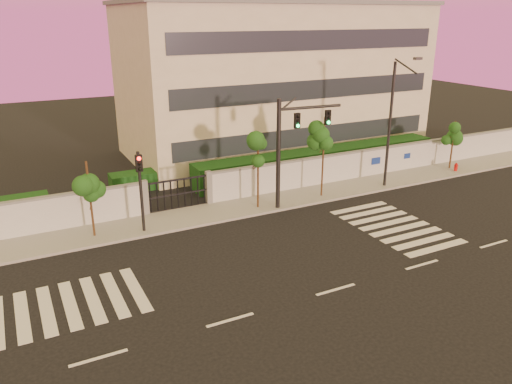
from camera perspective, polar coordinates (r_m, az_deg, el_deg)
ground at (r=22.23m, az=9.09°, el=-10.97°), size 120.00×120.00×0.00m
sidewalk at (r=30.38m, az=-2.54°, el=-1.94°), size 60.00×3.00×0.15m
perimeter_wall at (r=31.36m, az=-3.54°, el=0.68°), size 60.00×0.36×2.20m
hedge_row at (r=34.23m, az=-3.76°, el=1.86°), size 41.00×4.25×1.80m
institutional_building at (r=42.88m, az=1.95°, el=12.80°), size 24.40×12.40×12.25m
road_markings at (r=24.25m, az=0.78°, el=-7.92°), size 57.00×7.62×0.02m
street_tree_c at (r=26.94m, az=-18.58°, el=1.08°), size 1.45×1.16×4.25m
street_tree_d at (r=29.43m, az=0.26°, el=4.45°), size 1.49×1.19×4.79m
street_tree_e at (r=31.63m, az=7.78°, el=5.99°), size 1.43×1.14×5.27m
street_tree_f at (r=40.37m, az=21.67°, el=6.16°), size 1.51×1.20×3.78m
traffic_signal_main at (r=29.60m, az=4.05°, el=5.95°), size 4.26×0.55×6.74m
traffic_signal_secondary at (r=26.88m, az=-13.08°, el=1.06°), size 0.36×0.34×4.57m
streetlight_east at (r=34.16m, az=15.30°, el=8.03°), size 0.53×2.12×8.82m
fire_hydrant at (r=40.38m, az=21.87°, el=2.58°), size 0.30×0.28×0.76m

